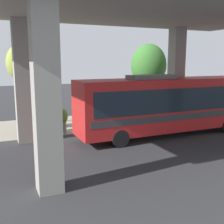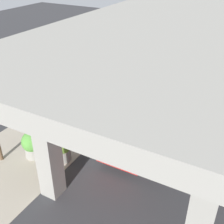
# 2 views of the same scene
# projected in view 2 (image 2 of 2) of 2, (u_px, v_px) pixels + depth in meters

# --- Properties ---
(ground_plane) EXTENTS (80.00, 80.00, 0.00)m
(ground_plane) POSITION_uv_depth(u_px,v_px,m) (100.00, 136.00, 18.34)
(ground_plane) COLOR #2D2D30
(ground_plane) RESTS_ON ground
(sidewalk_strip) EXTENTS (6.00, 40.00, 0.02)m
(sidewalk_strip) POSITION_uv_depth(u_px,v_px,m) (63.00, 123.00, 19.60)
(sidewalk_strip) COLOR gray
(sidewalk_strip) RESTS_ON ground
(overpass) EXTENTS (9.40, 18.68, 7.65)m
(overpass) POSITION_uv_depth(u_px,v_px,m) (169.00, 44.00, 13.33)
(overpass) COLOR gray
(overpass) RESTS_ON ground
(bus) EXTENTS (2.61, 11.69, 3.89)m
(bus) POSITION_uv_depth(u_px,v_px,m) (158.00, 97.00, 18.53)
(bus) COLOR #B21E1E
(bus) RESTS_ON ground
(fire_hydrant) EXTENTS (0.49, 0.23, 0.88)m
(fire_hydrant) POSITION_uv_depth(u_px,v_px,m) (80.00, 122.00, 18.93)
(fire_hydrant) COLOR gold
(fire_hydrant) RESTS_ON ground
(planter_front) EXTENTS (1.34, 1.34, 1.74)m
(planter_front) POSITION_uv_depth(u_px,v_px,m) (83.00, 108.00, 19.76)
(planter_front) COLOR gray
(planter_front) RESTS_ON ground
(planter_middle) EXTENTS (1.25, 1.25, 1.64)m
(planter_middle) POSITION_uv_depth(u_px,v_px,m) (33.00, 144.00, 16.13)
(planter_middle) COLOR gray
(planter_middle) RESTS_ON ground
(planter_back) EXTENTS (1.32, 1.32, 1.78)m
(planter_back) POSITION_uv_depth(u_px,v_px,m) (61.00, 146.00, 15.83)
(planter_back) COLOR gray
(planter_back) RESTS_ON ground
(street_tree_far) EXTENTS (3.07, 3.07, 6.19)m
(street_tree_far) POSITION_uv_depth(u_px,v_px,m) (93.00, 40.00, 22.22)
(street_tree_far) COLOR brown
(street_tree_far) RESTS_ON ground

